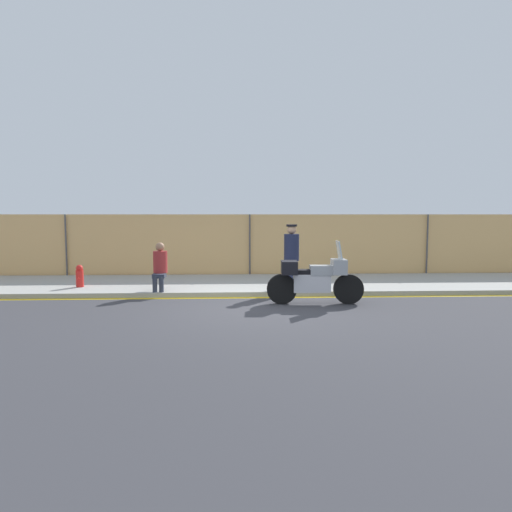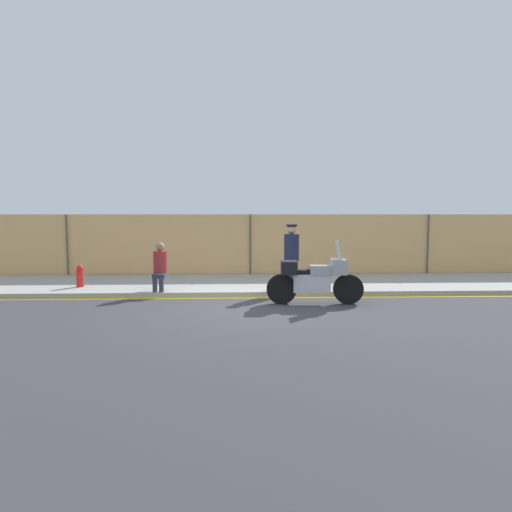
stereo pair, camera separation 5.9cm
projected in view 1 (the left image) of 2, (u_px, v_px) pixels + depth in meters
ground_plane at (257, 308)px, 9.95m from camera, size 120.00×120.00×0.00m
sidewalk at (252, 284)px, 13.04m from camera, size 43.22×3.46×0.12m
curb_paint_stripe at (254, 298)px, 11.24m from camera, size 43.22×0.18×0.01m
storefront_fence at (250, 246)px, 14.76m from camera, size 41.05×0.17×2.05m
motorcycle at (314, 279)px, 10.41m from camera, size 2.22×0.56×1.45m
officer_standing at (291, 255)px, 12.04m from camera, size 0.40×0.40×1.67m
person_seated_on_curb at (160, 264)px, 11.58m from camera, size 0.36×0.63×1.21m
fire_hydrant at (80, 276)px, 12.12m from camera, size 0.20×0.25×0.59m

